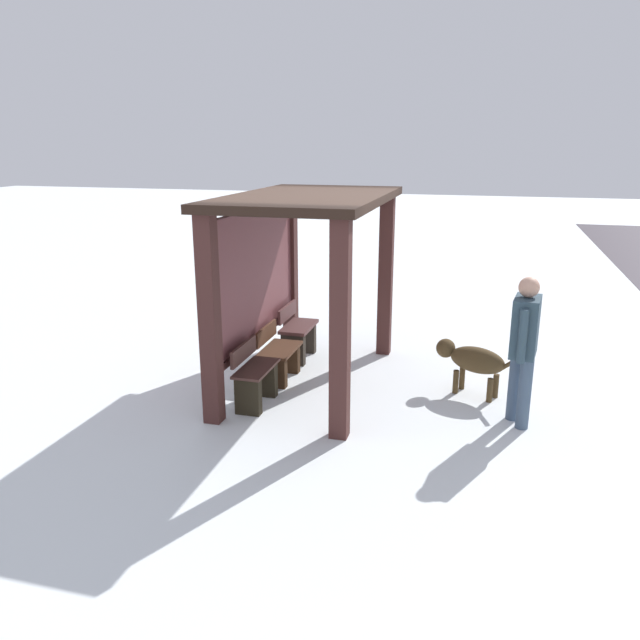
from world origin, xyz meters
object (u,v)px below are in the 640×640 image
(bench_left_inside, at_px, (255,379))
(bench_right_inside, at_px, (298,336))
(dog, at_px, (472,360))
(bench_center_inside, at_px, (278,358))
(person_walking, at_px, (524,340))
(bus_shelter, at_px, (295,247))

(bench_left_inside, xyz_separation_m, bench_right_inside, (1.71, -0.00, 0.02))
(bench_left_inside, bearing_deg, bench_right_inside, -0.04)
(bench_right_inside, xyz_separation_m, dog, (-0.72, -2.45, 0.11))
(bench_center_inside, bearing_deg, person_walking, -101.04)
(bus_shelter, xyz_separation_m, bench_left_inside, (-0.85, 0.24, -1.45))
(bench_left_inside, distance_m, bench_center_inside, 0.85)
(bus_shelter, distance_m, bench_center_inside, 1.49)
(bench_center_inside, distance_m, dog, 2.47)
(bench_right_inside, xyz_separation_m, person_walking, (-1.44, -2.99, 0.64))
(dog, bearing_deg, bench_left_inside, 112.02)
(person_walking, height_order, dog, person_walking)
(person_walking, bearing_deg, bus_shelter, 78.03)
(bus_shelter, distance_m, dog, 2.58)
(bench_center_inside, bearing_deg, bench_right_inside, -0.21)
(bench_right_inside, height_order, dog, bench_right_inside)
(bus_shelter, relative_size, bench_center_inside, 4.18)
(bench_center_inside, bearing_deg, dog, -86.77)
(bench_right_inside, bearing_deg, bus_shelter, -164.53)
(bench_center_inside, xyz_separation_m, person_walking, (-0.58, -2.99, 0.68))
(bench_left_inside, distance_m, person_walking, 3.07)
(bench_left_inside, relative_size, dog, 0.75)
(dog, bearing_deg, bench_center_inside, 93.23)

